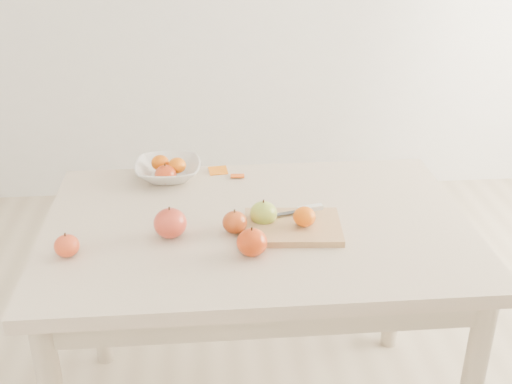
{
  "coord_description": "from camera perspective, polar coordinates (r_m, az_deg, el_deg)",
  "views": [
    {
      "loc": [
        -0.14,
        -1.58,
        1.63
      ],
      "look_at": [
        0.0,
        0.05,
        0.82
      ],
      "focal_mm": 45.0,
      "sensor_mm": 36.0,
      "label": 1
    }
  ],
  "objects": [
    {
      "name": "paring_knife",
      "position": [
        1.83,
        4.43,
        -1.53
      ],
      "size": [
        0.17,
        0.06,
        0.01
      ],
      "color": "silver",
      "rests_on": "cutting_board"
    },
    {
      "name": "bowl_tangerine_near",
      "position": [
        2.09,
        -8.52,
        2.59
      ],
      "size": [
        0.06,
        0.06,
        0.05
      ],
      "primitive_type": "ellipsoid",
      "color": "#D95807",
      "rests_on": "fruit_bowl"
    },
    {
      "name": "apple_red_c",
      "position": [
        1.65,
        -0.37,
        -4.5
      ],
      "size": [
        0.08,
        0.08,
        0.07
      ],
      "primitive_type": "ellipsoid",
      "color": "#960B04",
      "rests_on": "table"
    },
    {
      "name": "apple_red_e",
      "position": [
        1.75,
        -1.9,
        -2.7
      ],
      "size": [
        0.07,
        0.07,
        0.06
      ],
      "primitive_type": "ellipsoid",
      "color": "#941605",
      "rests_on": "table"
    },
    {
      "name": "apple_red_a",
      "position": [
        2.04,
        -8.03,
        1.53
      ],
      "size": [
        0.07,
        0.07,
        0.06
      ],
      "primitive_type": "ellipsoid",
      "color": "maroon",
      "rests_on": "table"
    },
    {
      "name": "orange_peel_a",
      "position": [
        2.12,
        -3.39,
        1.81
      ],
      "size": [
        0.07,
        0.05,
        0.01
      ],
      "primitive_type": "cube",
      "rotation": [
        0.21,
        0.0,
        0.13
      ],
      "color": "orange",
      "rests_on": "table"
    },
    {
      "name": "fruit_bowl",
      "position": [
        2.08,
        -7.81,
        1.93
      ],
      "size": [
        0.21,
        0.21,
        0.05
      ],
      "primitive_type": "imported",
      "color": "silver",
      "rests_on": "table"
    },
    {
      "name": "apple_red_b",
      "position": [
        1.74,
        -7.64,
        -2.76
      ],
      "size": [
        0.09,
        0.09,
        0.08
      ],
      "primitive_type": "ellipsoid",
      "color": "maroon",
      "rests_on": "table"
    },
    {
      "name": "table",
      "position": [
        1.86,
        0.13,
        -5.34
      ],
      "size": [
        1.2,
        0.8,
        0.75
      ],
      "color": "beige",
      "rests_on": "ground"
    },
    {
      "name": "cutting_board",
      "position": [
        1.77,
        3.27,
        -3.11
      ],
      "size": [
        0.28,
        0.21,
        0.02
      ],
      "primitive_type": "cube",
      "rotation": [
        0.0,
        0.0,
        -0.08
      ],
      "color": "tan",
      "rests_on": "table"
    },
    {
      "name": "bowl_tangerine_far",
      "position": [
        2.06,
        -7.03,
        2.37
      ],
      "size": [
        0.06,
        0.06,
        0.05
      ],
      "primitive_type": "ellipsoid",
      "color": "#CE6407",
      "rests_on": "fruit_bowl"
    },
    {
      "name": "apple_red_d",
      "position": [
        1.71,
        -16.47,
        -4.61
      ],
      "size": [
        0.07,
        0.07,
        0.06
      ],
      "primitive_type": "ellipsoid",
      "color": "#A31010",
      "rests_on": "table"
    },
    {
      "name": "board_tangerine",
      "position": [
        1.75,
        4.32,
        -2.2
      ],
      "size": [
        0.06,
        0.06,
        0.05
      ],
      "primitive_type": "ellipsoid",
      "color": "#CA5C07",
      "rests_on": "cutting_board"
    },
    {
      "name": "apple_green",
      "position": [
        1.78,
        0.67,
        -1.92
      ],
      "size": [
        0.08,
        0.08,
        0.07
      ],
      "primitive_type": "ellipsoid",
      "color": "olive",
      "rests_on": "table"
    },
    {
      "name": "orange_peel_b",
      "position": [
        2.08,
        -1.66,
        1.39
      ],
      "size": [
        0.05,
        0.04,
        0.01
      ],
      "primitive_type": "cube",
      "rotation": [
        -0.14,
        0.0,
        -0.05
      ],
      "color": "#CA4B0E",
      "rests_on": "table"
    }
  ]
}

